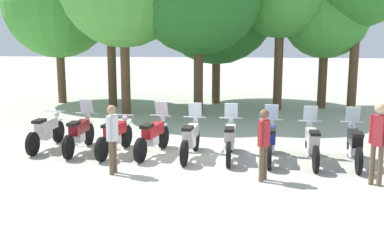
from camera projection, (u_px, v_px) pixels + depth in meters
The scene contains 16 objects.
ground_plane at pixel (191, 157), 12.89m from camera, with size 80.00×80.00×0.00m, color #BCB7A8.
motorcycle_0 at pixel (46, 131), 13.70m from camera, with size 0.63×2.19×0.99m.
motorcycle_1 at pixel (79, 133), 13.38m from camera, with size 0.62×2.19×1.37m.
motorcycle_2 at pixel (115, 136), 13.12m from camera, with size 0.75×2.17×0.99m.
motorcycle_3 at pixel (153, 136), 13.03m from camera, with size 0.80×2.15×1.37m.
motorcycle_4 at pixel (191, 138), 12.79m from camera, with size 0.65×2.19×1.37m.
motorcycle_5 at pixel (230, 139), 12.67m from camera, with size 0.62×2.19×1.37m.
motorcycle_6 at pixel (270, 141), 12.48m from camera, with size 0.62×2.19×1.37m.
motorcycle_7 at pixel (312, 143), 12.26m from camera, with size 0.62×2.19×1.37m.
motorcycle_8 at pixel (354, 144), 12.13m from camera, with size 0.64×2.19×1.37m.
person_0 at pixel (112, 134), 11.27m from camera, with size 0.26×0.41×1.64m.
person_1 at pixel (378, 137), 10.42m from camera, with size 0.38×0.33×1.82m.
person_2 at pixel (264, 140), 10.75m from camera, with size 0.29×0.39×1.63m.
tree_0 at pixel (58, 3), 21.10m from camera, with size 4.72×4.72×6.71m.
tree_4 at pixel (217, 3), 20.98m from camera, with size 5.29×5.29×7.01m.
tree_6 at pixel (326, 15), 19.77m from camera, with size 3.59×3.59×5.66m.
Camera 1 is at (1.01, -12.42, 3.44)m, focal length 45.60 mm.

